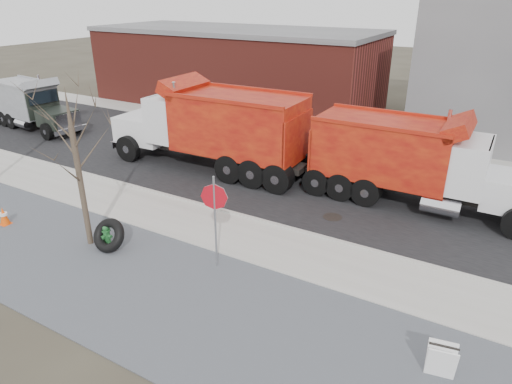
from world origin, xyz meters
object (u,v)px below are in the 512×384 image
Objects in this scene: sandwich_board at (441,361)px; dump_truck_red_b at (213,125)px; truck_tire at (109,235)px; dump_truck_red_a at (413,159)px; stop_sign at (215,207)px; dump_truck_grey at (31,103)px; fire_hydrant at (107,236)px.

dump_truck_red_b reaches higher than sandwich_board.
dump_truck_red_a is (7.44, 8.36, 1.34)m from truck_tire.
dump_truck_red_a reaches higher than stop_sign.
sandwich_board is at bearing 143.65° from dump_truck_red_b.
sandwich_board is 0.12× the size of dump_truck_grey.
sandwich_board is 9.14m from dump_truck_red_a.
stop_sign is (3.76, 0.83, 1.62)m from fire_hydrant.
dump_truck_grey is (-22.01, -0.55, -0.30)m from dump_truck_red_a.
stop_sign is 19.38m from dump_truck_grey.
stop_sign reaches higher than sandwich_board.
stop_sign is 3.49× the size of sandwich_board.
dump_truck_red_b is at bearing 5.55° from dump_truck_grey.
truck_tire is 3.95m from stop_sign.
dump_truck_grey is at bearing -179.01° from dump_truck_red_a.
stop_sign is at bearing -14.90° from dump_truck_grey.
stop_sign is 8.41m from dump_truck_red_a.
dump_truck_red_a is at bearing 48.32° from truck_tire.
fire_hydrant is 11.37m from dump_truck_red_a.
dump_truck_red_a is 22.02m from dump_truck_grey.
stop_sign reaches higher than truck_tire.
dump_truck_red_a reaches higher than dump_truck_grey.
dump_truck_red_a is (-2.71, 8.61, 1.39)m from sandwich_board.
stop_sign is at bearing 123.86° from dump_truck_red_b.
dump_truck_red_a is at bearing -177.27° from dump_truck_red_b.
dump_truck_grey reaches higher than fire_hydrant.
dump_truck_red_b is (-11.44, 7.97, 1.61)m from sandwich_board.
dump_truck_grey is at bearing -1.88° from dump_truck_red_b.
sandwich_board is 0.09× the size of dump_truck_red_b.
dump_truck_red_a is 8.75m from dump_truck_red_b.
dump_truck_grey is at bearing 151.93° from sandwich_board.
sandwich_board is 26.03m from dump_truck_grey.
dump_truck_grey reaches higher than stop_sign.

